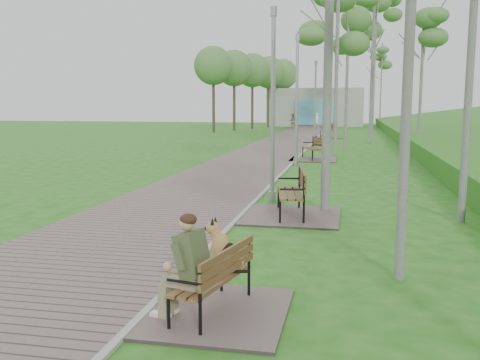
{
  "coord_description": "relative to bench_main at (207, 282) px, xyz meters",
  "views": [
    {
      "loc": [
        2.25,
        -7.57,
        2.4
      ],
      "look_at": [
        0.26,
        2.05,
        0.99
      ],
      "focal_mm": 40.0,
      "sensor_mm": 36.0,
      "label": 1
    }
  ],
  "objects": [
    {
      "name": "ground",
      "position": [
        -0.7,
        1.92,
        -0.39
      ],
      "size": [
        120.0,
        120.0,
        0.0
      ],
      "primitive_type": "plane",
      "color": "#216113",
      "rests_on": "ground"
    },
    {
      "name": "walkway",
      "position": [
        -2.45,
        23.42,
        -0.37
      ],
      "size": [
        3.5,
        67.0,
        0.04
      ],
      "primitive_type": "cube",
      "color": "#6A5B56",
      "rests_on": "ground"
    },
    {
      "name": "kerb",
      "position": [
        -0.7,
        23.42,
        -0.37
      ],
      "size": [
        0.1,
        67.0,
        0.05
      ],
      "primitive_type": "cube",
      "color": "#999993",
      "rests_on": "ground"
    },
    {
      "name": "building_north",
      "position": [
        -2.2,
        52.89,
        1.6
      ],
      "size": [
        10.0,
        5.2,
        4.0
      ],
      "color": "#9E9E99",
      "rests_on": "ground"
    },
    {
      "name": "bench_main",
      "position": [
        0.0,
        0.0,
        0.0
      ],
      "size": [
        1.63,
        1.81,
        1.42
      ],
      "color": "#6A5B56",
      "rests_on": "ground"
    },
    {
      "name": "bench_second",
      "position": [
        0.34,
        5.55,
        -0.16
      ],
      "size": [
        2.02,
        2.24,
        1.24
      ],
      "color": "#6A5B56",
      "rests_on": "ground"
    },
    {
      "name": "bench_third",
      "position": [
        -0.01,
        17.35,
        -0.17
      ],
      "size": [
        1.95,
        2.17,
        1.2
      ],
      "color": "#6A5B56",
      "rests_on": "ground"
    },
    {
      "name": "bench_far",
      "position": [
        0.0,
        32.62,
        -0.16
      ],
      "size": [
        2.05,
        2.28,
        1.26
      ],
      "color": "#6A5B56",
      "rests_on": "ground"
    },
    {
      "name": "lamp_post_near",
      "position": [
        -0.29,
        7.18,
        1.78
      ],
      "size": [
        0.18,
        0.18,
        4.66
      ],
      "color": "#9EA0A6",
      "rests_on": "ground"
    },
    {
      "name": "lamp_post_second",
      "position": [
        -0.51,
        15.1,
        1.95
      ],
      "size": [
        0.19,
        0.19,
        5.01
      ],
      "color": "#9EA0A6",
      "rests_on": "ground"
    },
    {
      "name": "lamp_post_third",
      "position": [
        -0.61,
        27.43,
        1.92
      ],
      "size": [
        0.19,
        0.19,
        4.96
      ],
      "color": "#9EA0A6",
      "rests_on": "ground"
    },
    {
      "name": "pedestrian_near",
      "position": [
        -1.66,
        45.96,
        0.35
      ],
      "size": [
        0.64,
        0.54,
        1.49
      ],
      "primitive_type": "imported",
      "rotation": [
        0.0,
        0.0,
        3.55
      ],
      "color": "white",
      "rests_on": "ground"
    },
    {
      "name": "pedestrian_far",
      "position": [
        -3.9,
        45.52,
        0.35
      ],
      "size": [
        0.76,
        0.61,
        1.49
      ],
      "primitive_type": "imported",
      "rotation": [
        0.0,
        0.0,
        3.21
      ],
      "color": "gray",
      "rests_on": "ground"
    },
    {
      "name": "birch_mid_a",
      "position": [
        0.85,
        19.27,
        6.03
      ],
      "size": [
        2.54,
        2.54,
        8.18
      ],
      "color": "silver",
      "rests_on": "ground"
    },
    {
      "name": "birch_mid_b",
      "position": [
        5.0,
        23.21,
        5.19
      ],
      "size": [
        2.25,
        2.25,
        7.11
      ],
      "color": "silver",
      "rests_on": "ground"
    },
    {
      "name": "birch_mid_c",
      "position": [
        1.29,
        23.08,
        6.16
      ],
      "size": [
        2.43,
        2.43,
        8.34
      ],
      "color": "silver",
      "rests_on": "ground"
    },
    {
      "name": "birch_far_b",
      "position": [
        2.7,
        27.5,
        7.44
      ],
      "size": [
        2.65,
        2.65,
        9.98
      ],
      "color": "silver",
      "rests_on": "ground"
    },
    {
      "name": "birch_far_c",
      "position": [
        3.15,
        36.44,
        8.63
      ],
      "size": [
        2.83,
        2.83,
        11.5
      ],
      "color": "silver",
      "rests_on": "ground"
    },
    {
      "name": "birch_distant_b",
      "position": [
        4.56,
        53.11,
        6.63
      ],
      "size": [
        2.38,
        2.38,
        8.95
      ],
      "color": "silver",
      "rests_on": "ground"
    }
  ]
}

